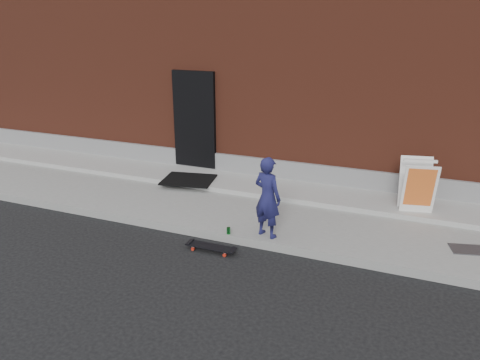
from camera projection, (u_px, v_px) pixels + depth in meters
The scene contains 10 objects.
ground at pixel (254, 248), 7.84m from camera, with size 80.00×80.00×0.00m, color black.
sidewalk at pixel (281, 211), 9.13m from camera, with size 20.00×3.00×0.15m, color gray.
apron at pixel (294, 190), 9.87m from camera, with size 20.00×1.20×0.10m, color gray.
building at pixel (342, 61), 13.14m from camera, with size 20.00×8.10×5.00m.
child at pixel (267, 197), 7.72m from camera, with size 0.51×0.33×1.39m, color #1B1C4E.
skateboard at pixel (211, 247), 7.71m from camera, with size 0.83×0.22×0.09m.
pizza_sign at pixel (418, 185), 8.58m from camera, with size 0.71×0.80×0.98m.
soda_can at pixel (229, 231), 7.99m from camera, with size 0.06×0.06×0.12m, color #19802B.
doormat at pixel (188, 180), 10.33m from camera, with size 1.10×0.89×0.03m, color black.
utility_plate at pixel (469, 250), 7.44m from camera, with size 0.57×0.37×0.02m, color #4F5054.
Camera 1 is at (2.45, -6.60, 3.65)m, focal length 35.00 mm.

